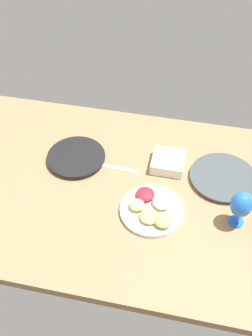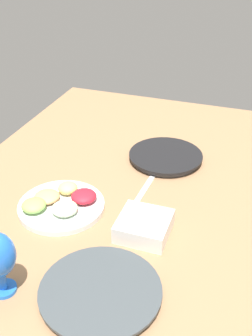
% 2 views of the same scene
% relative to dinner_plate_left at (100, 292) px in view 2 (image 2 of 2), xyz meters
% --- Properties ---
extents(ground_plane, '(1.60, 1.04, 0.04)m').
position_rel_dinner_plate_left_xyz_m(ground_plane, '(0.44, 0.15, -0.03)').
color(ground_plane, '#99704C').
extents(dinner_plate_left, '(0.30, 0.30, 0.02)m').
position_rel_dinner_plate_left_xyz_m(dinner_plate_left, '(0.00, 0.00, 0.00)').
color(dinner_plate_left, silver).
rests_on(dinner_plate_left, ground_plane).
extents(dinner_plate_right, '(0.27, 0.27, 0.02)m').
position_rel_dinner_plate_left_xyz_m(dinner_plate_right, '(0.68, 0.02, 0.00)').
color(dinner_plate_right, '#4C4C51').
rests_on(dinner_plate_right, ground_plane).
extents(fruit_platter, '(0.27, 0.27, 0.05)m').
position_rel_dinner_plate_left_xyz_m(fruit_platter, '(0.28, 0.25, 0.01)').
color(fruit_platter, silver).
rests_on(fruit_platter, ground_plane).
extents(square_bowl_white, '(0.14, 0.14, 0.05)m').
position_rel_dinner_plate_left_xyz_m(square_bowl_white, '(0.25, -0.03, 0.02)').
color(square_bowl_white, white).
rests_on(square_bowl_white, ground_plane).
extents(fork_by_right_plate, '(0.18, 0.03, 0.01)m').
position_rel_dinner_plate_left_xyz_m(fork_by_right_plate, '(0.47, 0.03, -0.01)').
color(fork_by_right_plate, silver).
rests_on(fork_by_right_plate, ground_plane).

